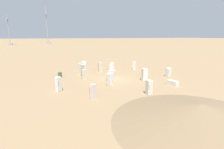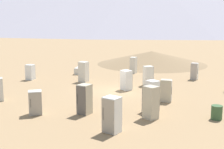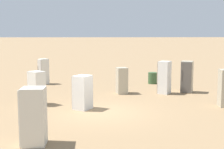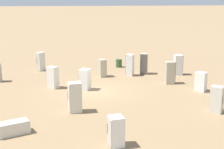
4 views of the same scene
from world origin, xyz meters
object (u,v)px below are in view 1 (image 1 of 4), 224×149
Objects in this scene: discarded_fridge_1 at (112,76)px; discarded_fridge_8 at (144,75)px; discarded_fridge_3 at (149,87)px; discarded_fridge_9 at (84,74)px; discarded_fridge_11 at (173,83)px; discarded_fridge_2 at (80,69)px; discarded_fridge_7 at (168,72)px; discarded_fridge_10 at (135,66)px; discarded_fridge_0 at (109,79)px; rusty_barrel at (60,75)px; discarded_fridge_12 at (112,66)px; discarded_fridge_4 at (93,91)px; discarded_fridge_14 at (58,84)px; discarded_fridge_6 at (84,66)px; discarded_fridge_13 at (100,67)px; power_pylon_1 at (9,36)px; power_pylon_0 at (47,33)px; discarded_fridge_5 at (83,70)px.

discarded_fridge_1 is 4.88m from discarded_fridge_8.
discarded_fridge_3 is 11.24m from discarded_fridge_9.
discarded_fridge_9 reaches higher than discarded_fridge_11.
discarded_fridge_1 is 7.30m from discarded_fridge_2.
discarded_fridge_3 is 1.19× the size of discarded_fridge_7.
discarded_fridge_3 is 1.05× the size of discarded_fridge_10.
rusty_barrel is at bearing -1.58° from discarded_fridge_0.
discarded_fridge_11 is at bearing -150.74° from discarded_fridge_0.
discarded_fridge_9 is at bearing -174.74° from discarded_fridge_12.
discarded_fridge_4 reaches higher than rusty_barrel.
discarded_fridge_9 is 13.05m from discarded_fridge_11.
discarded_fridge_10 is at bearing -179.62° from discarded_fridge_14.
discarded_fridge_13 is at bearing -25.43° from discarded_fridge_6.
discarded_fridge_12 reaches higher than discarded_fridge_7.
discarded_fridge_3 is at bearing 138.14° from discarded_fridge_1.
discarded_fridge_0 is at bearing -56.10° from discarded_fridge_3.
power_pylon_1 is at bearing -109.00° from discarded_fridge_14.
discarded_fridge_8 reaches higher than discarded_fridge_14.
power_pylon_0 is 18.94× the size of discarded_fridge_1.
discarded_fridge_0 reaches higher than discarded_fridge_12.
power_pylon_0 is 17.96× the size of discarded_fridge_0.
discarded_fridge_5 is 1.12× the size of discarded_fridge_11.
discarded_fridge_0 is 10.99m from discarded_fridge_7.
discarded_fridge_2 is 1.17× the size of discarded_fridge_10.
discarded_fridge_9 reaches higher than discarded_fridge_7.
discarded_fridge_12 is 0.80× the size of discarded_fridge_13.
discarded_fridge_3 is (13.80, 5.33, -0.10)m from discarded_fridge_2.
discarded_fridge_9 is 0.86× the size of discarded_fridge_13.
discarded_fridge_7 is 0.78× the size of discarded_fridge_8.
discarded_fridge_7 is 0.92× the size of discarded_fridge_9.
rusty_barrel is (121.67, 26.69, -6.49)m from power_pylon_1.
discarded_fridge_10 is (-0.07, 10.83, -0.14)m from discarded_fridge_2.
discarded_fridge_9 is at bearing 13.62° from power_pylon_1.
discarded_fridge_12 is 1.80× the size of rusty_barrel.
discarded_fridge_8 is (-5.81, 2.86, 0.06)m from discarded_fridge_3.
discarded_fridge_1 is 0.88× the size of discarded_fridge_13.
discarded_fridge_1 is 7.83m from discarded_fridge_4.
discarded_fridge_12 is 0.81× the size of discarded_fridge_14.
discarded_fridge_8 reaches higher than discarded_fridge_3.
discarded_fridge_6 is at bearing -53.92° from discarded_fridge_8.
discarded_fridge_14 is at bearing 133.53° from discarded_fridge_9.
discarded_fridge_8 is 9.60m from discarded_fridge_13.
discarded_fridge_14 is at bearing 2.56° from discarded_fridge_2.
discarded_fridge_10 is 0.94× the size of discarded_fridge_11.
discarded_fridge_3 reaches higher than discarded_fridge_10.
discarded_fridge_1 is 1.02× the size of discarded_fridge_4.
discarded_fridge_8 is at bearing -42.34° from discarded_fridge_6.
discarded_fridge_1 is 5.92m from discarded_fridge_5.
discarded_fridge_14 reaches higher than discarded_fridge_4.
discarded_fridge_3 reaches higher than discarded_fridge_12.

